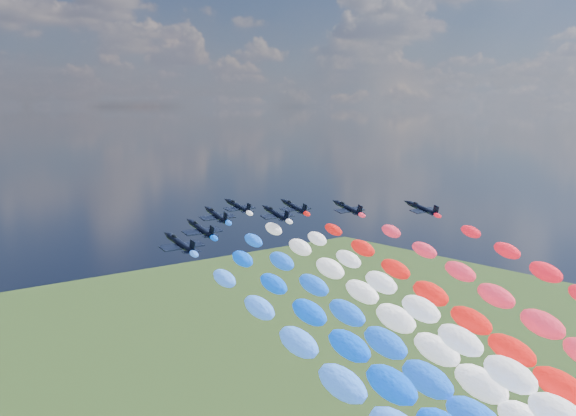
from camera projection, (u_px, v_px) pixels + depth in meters
jet_0 at (180, 244)px, 118.76m from camera, size 8.21×11.07×4.77m
jet_1 at (201, 229)px, 132.75m from camera, size 8.00×10.92×4.77m
jet_2 at (217, 215)px, 149.79m from camera, size 8.62×11.35×4.77m
trail_2 at (451, 415)px, 104.76m from camera, size 7.22×124.77×50.70m
jet_3 at (276, 214)px, 151.64m from camera, size 8.21×11.07×4.77m
trail_3 at (532, 409)px, 106.60m from camera, size 7.22×124.77×50.70m
jet_4 at (238, 206)px, 162.95m from camera, size 8.61×11.35×4.77m
trail_4 at (455, 380)px, 117.92m from camera, size 7.22×124.77×50.70m
jet_5 at (294, 207)px, 162.16m from camera, size 8.10×10.99×4.77m
trail_5 at (534, 382)px, 117.13m from camera, size 7.22×124.77×50.70m
jet_6 at (348, 208)px, 160.16m from camera, size 7.98×10.90×4.77m
jet_7 at (422, 209)px, 159.54m from camera, size 8.54×11.30×4.77m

